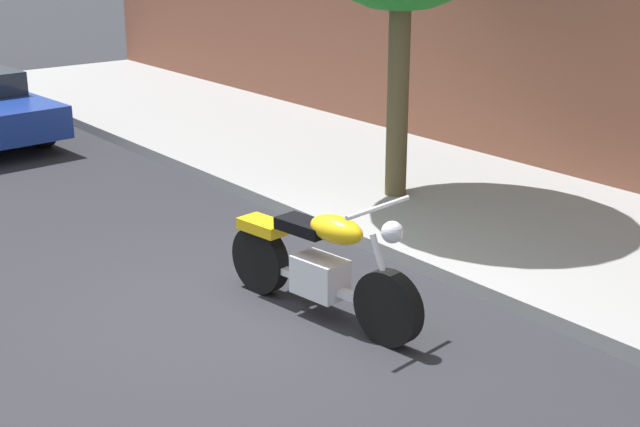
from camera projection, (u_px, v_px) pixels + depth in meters
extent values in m
plane|color=#28282D|center=(243.00, 307.00, 7.56)|extent=(60.00, 60.00, 0.00)
cube|color=#949494|center=(507.00, 219.00, 9.53)|extent=(24.42, 3.40, 0.14)
cylinder|color=black|center=(388.00, 308.00, 6.81)|extent=(0.62, 0.21, 0.61)
cylinder|color=black|center=(260.00, 259.00, 7.77)|extent=(0.62, 0.21, 0.61)
cube|color=silver|center=(320.00, 276.00, 7.27)|extent=(0.47, 0.33, 0.32)
cube|color=silver|center=(320.00, 284.00, 7.30)|extent=(1.31, 0.25, 0.06)
ellipsoid|color=yellow|center=(336.00, 229.00, 7.01)|extent=(0.55, 0.33, 0.22)
cube|color=black|center=(304.00, 226.00, 7.27)|extent=(0.51, 0.30, 0.10)
cube|color=yellow|center=(263.00, 226.00, 7.63)|extent=(0.47, 0.30, 0.10)
cylinder|color=silver|center=(383.00, 272.00, 6.76)|extent=(0.28, 0.08, 0.58)
cylinder|color=silver|center=(378.00, 208.00, 6.64)|extent=(0.13, 0.70, 0.04)
sphere|color=silver|center=(392.00, 232.00, 6.60)|extent=(0.17, 0.17, 0.17)
cylinder|color=silver|center=(312.00, 274.00, 7.58)|extent=(0.80, 0.19, 0.09)
cylinder|color=black|center=(40.00, 125.00, 12.68)|extent=(0.65, 0.26, 0.64)
cylinder|color=brown|center=(398.00, 85.00, 9.74)|extent=(0.24, 0.24, 2.78)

